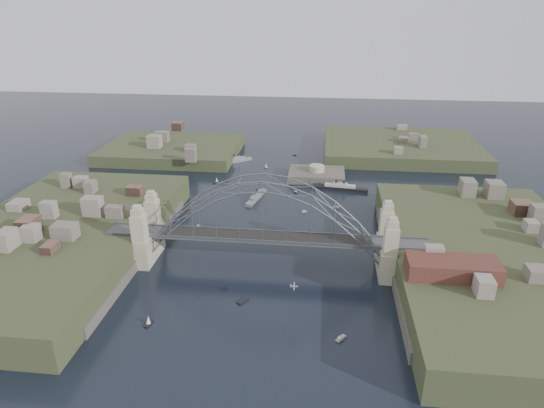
{
  "coord_description": "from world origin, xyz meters",
  "views": [
    {
      "loc": [
        14.43,
        -109.26,
        63.88
      ],
      "look_at": [
        0.0,
        18.0,
        10.0
      ],
      "focal_mm": 31.27,
      "sensor_mm": 36.0,
      "label": 1
    }
  ],
  "objects_px": {
    "wharf_shed": "(452,268)",
    "naval_cruiser_near": "(256,197)",
    "naval_cruiser_far": "(237,160)",
    "ocean_liner": "(340,188)",
    "bridge": "(264,223)",
    "fort_island": "(316,179)"
  },
  "relations": [
    {
      "from": "fort_island",
      "to": "ocean_liner",
      "type": "distance_m",
      "value": 14.83
    },
    {
      "from": "fort_island",
      "to": "naval_cruiser_far",
      "type": "height_order",
      "value": "fort_island"
    },
    {
      "from": "fort_island",
      "to": "wharf_shed",
      "type": "height_order",
      "value": "wharf_shed"
    },
    {
      "from": "ocean_liner",
      "to": "naval_cruiser_near",
      "type": "bearing_deg",
      "value": -157.01
    },
    {
      "from": "bridge",
      "to": "wharf_shed",
      "type": "bearing_deg",
      "value": -17.65
    },
    {
      "from": "ocean_liner",
      "to": "wharf_shed",
      "type": "bearing_deg",
      "value": -72.43
    },
    {
      "from": "fort_island",
      "to": "naval_cruiser_far",
      "type": "distance_m",
      "value": 39.77
    },
    {
      "from": "wharf_shed",
      "to": "naval_cruiser_near",
      "type": "bearing_deg",
      "value": 131.52
    },
    {
      "from": "bridge",
      "to": "fort_island",
      "type": "relative_size",
      "value": 3.82
    },
    {
      "from": "wharf_shed",
      "to": "bridge",
      "type": "bearing_deg",
      "value": 162.35
    },
    {
      "from": "bridge",
      "to": "naval_cruiser_far",
      "type": "distance_m",
      "value": 91.49
    },
    {
      "from": "naval_cruiser_near",
      "to": "naval_cruiser_far",
      "type": "height_order",
      "value": "naval_cruiser_far"
    },
    {
      "from": "fort_island",
      "to": "wharf_shed",
      "type": "distance_m",
      "value": 90.48
    },
    {
      "from": "naval_cruiser_near",
      "to": "ocean_liner",
      "type": "distance_m",
      "value": 32.48
    },
    {
      "from": "wharf_shed",
      "to": "ocean_liner",
      "type": "bearing_deg",
      "value": 107.57
    },
    {
      "from": "naval_cruiser_far",
      "to": "ocean_liner",
      "type": "bearing_deg",
      "value": -33.21
    },
    {
      "from": "naval_cruiser_near",
      "to": "ocean_liner",
      "type": "xyz_separation_m",
      "value": [
        29.9,
        12.69,
        0.05
      ]
    },
    {
      "from": "ocean_liner",
      "to": "naval_cruiser_far",
      "type": "bearing_deg",
      "value": 146.79
    },
    {
      "from": "bridge",
      "to": "ocean_liner",
      "type": "distance_m",
      "value": 63.1
    },
    {
      "from": "fort_island",
      "to": "bridge",
      "type": "bearing_deg",
      "value": -99.73
    },
    {
      "from": "bridge",
      "to": "naval_cruiser_near",
      "type": "xyz_separation_m",
      "value": [
        -8.81,
        45.65,
        -11.58
      ]
    },
    {
      "from": "fort_island",
      "to": "wharf_shed",
      "type": "xyz_separation_m",
      "value": [
        32.0,
        -84.0,
        10.34
      ]
    }
  ]
}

